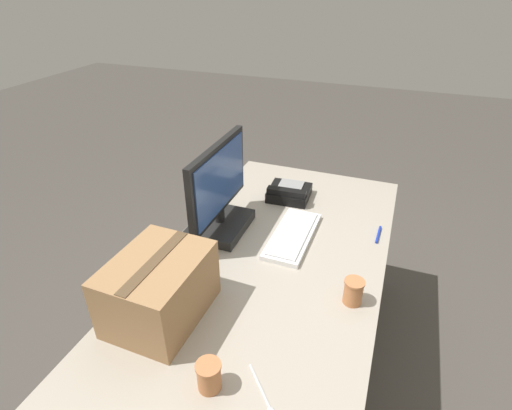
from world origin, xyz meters
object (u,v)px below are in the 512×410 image
object	(u,v)px
paper_cup_left	(209,376)
paper_cup_right	(353,291)
spoon	(264,395)
monitor	(219,197)
cardboard_box	(159,288)
desk_phone	(289,193)
keyboard	(293,235)
pen_marker	(378,235)

from	to	relation	value
paper_cup_left	paper_cup_right	xyz separation A→B (m)	(0.49, -0.33, 0.00)
paper_cup_left	spoon	distance (m)	0.16
monitor	cardboard_box	xyz separation A→B (m)	(-0.55, -0.03, -0.05)
spoon	desk_phone	bearing A→B (deg)	150.34
desk_phone	keyboard	bearing A→B (deg)	-163.90
desk_phone	paper_cup_left	distance (m)	1.15
paper_cup_left	paper_cup_right	bearing A→B (deg)	-34.04
spoon	cardboard_box	distance (m)	0.48
monitor	keyboard	world-z (taller)	monitor
paper_cup_right	pen_marker	xyz separation A→B (m)	(0.46, -0.05, -0.04)
paper_cup_right	pen_marker	bearing A→B (deg)	-5.90
keyboard	spoon	size ratio (longest dim) A/B	3.02
cardboard_box	pen_marker	distance (m)	1.01
pen_marker	paper_cup_left	bearing A→B (deg)	160.17
paper_cup_left	pen_marker	world-z (taller)	paper_cup_left
paper_cup_right	cardboard_box	world-z (taller)	cardboard_box
monitor	spoon	distance (m)	0.88
keyboard	cardboard_box	xyz separation A→B (m)	(-0.60, 0.30, 0.10)
keyboard	desk_phone	size ratio (longest dim) A/B	1.89
monitor	desk_phone	xyz separation A→B (m)	(0.39, -0.21, -0.14)
monitor	pen_marker	xyz separation A→B (m)	(0.20, -0.69, -0.16)
keyboard	paper_cup_left	size ratio (longest dim) A/B	4.36
desk_phone	paper_cup_right	bearing A→B (deg)	-149.69
keyboard	cardboard_box	world-z (taller)	cardboard_box
monitor	desk_phone	size ratio (longest dim) A/B	2.32
desk_phone	spoon	bearing A→B (deg)	-170.23
spoon	pen_marker	size ratio (longest dim) A/B	1.04
spoon	pen_marker	bearing A→B (deg)	123.83
desk_phone	cardboard_box	world-z (taller)	cardboard_box
monitor	paper_cup_left	xyz separation A→B (m)	(-0.75, -0.31, -0.12)
paper_cup_left	pen_marker	xyz separation A→B (m)	(0.95, -0.38, -0.04)
keyboard	paper_cup_right	distance (m)	0.44
cardboard_box	pen_marker	size ratio (longest dim) A/B	2.74
spoon	cardboard_box	size ratio (longest dim) A/B	0.38
paper_cup_right	monitor	bearing A→B (deg)	67.91
spoon	paper_cup_left	bearing A→B (deg)	-122.23
monitor	paper_cup_right	bearing A→B (deg)	-112.09
desk_phone	paper_cup_left	bearing A→B (deg)	-178.11
desk_phone	spoon	distance (m)	1.14
monitor	paper_cup_right	xyz separation A→B (m)	(-0.26, -0.64, -0.12)
paper_cup_right	keyboard	bearing A→B (deg)	45.06
desk_phone	paper_cup_left	world-z (taller)	paper_cup_left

